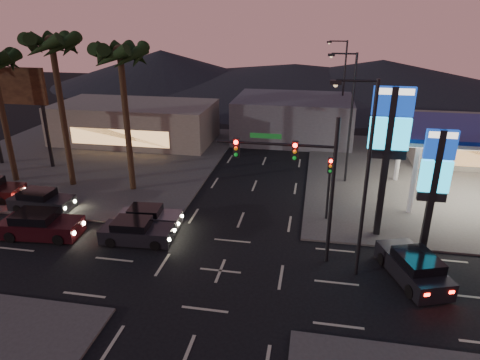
% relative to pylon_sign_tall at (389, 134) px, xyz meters
% --- Properties ---
extents(ground, '(140.00, 140.00, 0.00)m').
position_rel_pylon_sign_tall_xyz_m(ground, '(-8.50, -5.50, -6.39)').
color(ground, black).
rests_on(ground, ground).
extents(corner_lot_ne, '(24.00, 24.00, 0.12)m').
position_rel_pylon_sign_tall_xyz_m(corner_lot_ne, '(7.50, 10.50, -6.33)').
color(corner_lot_ne, '#47443F').
rests_on(corner_lot_ne, ground).
extents(corner_lot_nw, '(24.00, 24.00, 0.12)m').
position_rel_pylon_sign_tall_xyz_m(corner_lot_nw, '(-24.50, 10.50, -6.33)').
color(corner_lot_nw, '#47443F').
rests_on(corner_lot_nw, ground).
extents(convenience_store, '(10.00, 6.00, 4.00)m').
position_rel_pylon_sign_tall_xyz_m(convenience_store, '(9.50, 15.50, -4.39)').
color(convenience_store, '#726B5B').
rests_on(convenience_store, ground).
extents(pylon_sign_tall, '(2.20, 0.35, 9.00)m').
position_rel_pylon_sign_tall_xyz_m(pylon_sign_tall, '(0.00, 0.00, 0.00)').
color(pylon_sign_tall, black).
rests_on(pylon_sign_tall, ground).
extents(pylon_sign_short, '(1.60, 0.35, 7.00)m').
position_rel_pylon_sign_tall_xyz_m(pylon_sign_short, '(2.50, -1.00, -1.74)').
color(pylon_sign_short, black).
rests_on(pylon_sign_short, ground).
extents(traffic_signal_mast, '(6.10, 0.39, 8.00)m').
position_rel_pylon_sign_tall_xyz_m(traffic_signal_mast, '(-4.74, -3.51, -1.17)').
color(traffic_signal_mast, black).
rests_on(traffic_signal_mast, ground).
extents(pedestal_signal, '(0.32, 0.39, 4.30)m').
position_rel_pylon_sign_tall_xyz_m(pedestal_signal, '(-3.00, 1.48, -3.47)').
color(pedestal_signal, black).
rests_on(pedestal_signal, ground).
extents(streetlight_near, '(2.14, 0.25, 10.00)m').
position_rel_pylon_sign_tall_xyz_m(streetlight_near, '(-1.71, -4.50, -0.68)').
color(streetlight_near, black).
rests_on(streetlight_near, ground).
extents(streetlight_mid, '(2.14, 0.25, 10.00)m').
position_rel_pylon_sign_tall_xyz_m(streetlight_mid, '(-1.71, 8.50, -0.68)').
color(streetlight_mid, black).
rests_on(streetlight_mid, ground).
extents(streetlight_far, '(2.14, 0.25, 10.00)m').
position_rel_pylon_sign_tall_xyz_m(streetlight_far, '(-1.71, 22.50, -0.68)').
color(streetlight_far, black).
rests_on(streetlight_far, ground).
extents(palm_a, '(4.41, 4.41, 10.86)m').
position_rel_pylon_sign_tall_xyz_m(palm_a, '(-17.50, 4.00, 3.03)').
color(palm_a, black).
rests_on(palm_a, ground).
extents(palm_b, '(4.41, 4.41, 11.46)m').
position_rel_pylon_sign_tall_xyz_m(palm_b, '(-22.50, 4.00, 3.58)').
color(palm_b, black).
rests_on(palm_b, ground).
extents(billboard, '(6.00, 0.30, 8.50)m').
position_rel_pylon_sign_tall_xyz_m(billboard, '(-29.00, 7.50, -0.06)').
color(billboard, black).
rests_on(billboard, ground).
extents(building_far_west, '(16.00, 8.00, 4.00)m').
position_rel_pylon_sign_tall_xyz_m(building_far_west, '(-22.50, 16.50, -4.39)').
color(building_far_west, '#726B5B').
rests_on(building_far_west, ground).
extents(building_far_mid, '(12.00, 9.00, 4.40)m').
position_rel_pylon_sign_tall_xyz_m(building_far_mid, '(-6.50, 20.50, -4.19)').
color(building_far_mid, '#4C4C51').
rests_on(building_far_mid, ground).
extents(hill_left, '(40.00, 40.00, 6.00)m').
position_rel_pylon_sign_tall_xyz_m(hill_left, '(-33.50, 54.50, -3.39)').
color(hill_left, black).
rests_on(hill_left, ground).
extents(hill_right, '(50.00, 50.00, 5.00)m').
position_rel_pylon_sign_tall_xyz_m(hill_right, '(6.50, 54.50, -3.89)').
color(hill_right, black).
rests_on(hill_right, ground).
extents(hill_center, '(60.00, 60.00, 4.00)m').
position_rel_pylon_sign_tall_xyz_m(hill_center, '(-8.50, 54.50, -4.39)').
color(hill_center, black).
rests_on(hill_center, ground).
extents(car_lane_a_front, '(4.38, 2.03, 1.40)m').
position_rel_pylon_sign_tall_xyz_m(car_lane_a_front, '(-14.06, -3.37, -5.74)').
color(car_lane_a_front, black).
rests_on(car_lane_a_front, ground).
extents(car_lane_a_mid, '(4.94, 2.35, 1.57)m').
position_rel_pylon_sign_tall_xyz_m(car_lane_a_mid, '(-20.02, -3.78, -5.66)').
color(car_lane_a_mid, black).
rests_on(car_lane_a_mid, ground).
extents(car_lane_b_front, '(4.11, 1.94, 1.31)m').
position_rel_pylon_sign_tall_xyz_m(car_lane_b_front, '(-14.06, -1.39, -5.79)').
color(car_lane_b_front, slate).
rests_on(car_lane_b_front, ground).
extents(car_lane_b_mid, '(4.39, 1.95, 1.41)m').
position_rel_pylon_sign_tall_xyz_m(car_lane_b_mid, '(-22.21, -0.45, -5.74)').
color(car_lane_b_mid, black).
rests_on(car_lane_b_mid, ground).
extents(suv_station, '(3.32, 4.92, 1.52)m').
position_rel_pylon_sign_tall_xyz_m(suv_station, '(1.29, -4.46, -5.69)').
color(suv_station, black).
rests_on(suv_station, ground).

